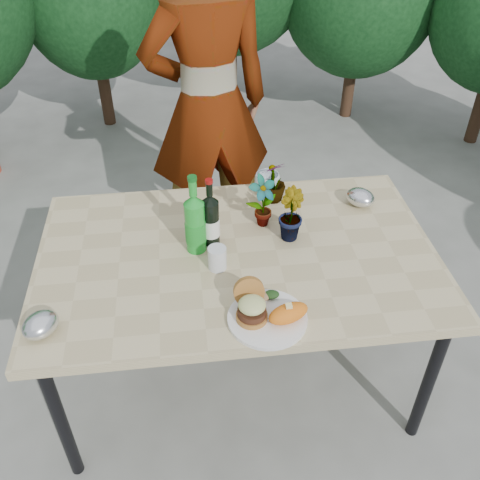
{
  "coord_description": "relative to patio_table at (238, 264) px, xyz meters",
  "views": [
    {
      "loc": [
        -0.19,
        -1.63,
        2.13
      ],
      "look_at": [
        0.0,
        -0.08,
        0.88
      ],
      "focal_mm": 40.0,
      "sensor_mm": 36.0,
      "label": 1
    }
  ],
  "objects": [
    {
      "name": "shrub_hedge",
      "position": [
        0.01,
        1.79,
        0.47
      ],
      "size": [
        6.87,
        5.11,
        2.25
      ],
      "color": "#382316",
      "rests_on": "ground"
    },
    {
      "name": "sparkling_water",
      "position": [
        -0.16,
        0.05,
        0.18
      ],
      "size": [
        0.08,
        0.08,
        0.34
      ],
      "rotation": [
        0.0,
        0.0,
        -0.28
      ],
      "color": "green",
      "rests_on": "patio_table"
    },
    {
      "name": "wine_bottle",
      "position": [
        -0.1,
        0.08,
        0.17
      ],
      "size": [
        0.07,
        0.07,
        0.3
      ],
      "rotation": [
        0.0,
        0.0,
        0.18
      ],
      "color": "black",
      "rests_on": "patio_table"
    },
    {
      "name": "dinner_plate",
      "position": [
        0.06,
        -0.37,
        0.06
      ],
      "size": [
        0.28,
        0.28,
        0.01
      ],
      "primitive_type": "cylinder",
      "color": "white",
      "rests_on": "patio_table"
    },
    {
      "name": "foil_packet_right",
      "position": [
        0.59,
        0.27,
        0.1
      ],
      "size": [
        0.17,
        0.17,
        0.08
      ],
      "primitive_type": "ellipsoid",
      "rotation": [
        0.0,
        0.0,
        2.33
      ],
      "color": "silver",
      "rests_on": "patio_table"
    },
    {
      "name": "foil_packet_left",
      "position": [
        -0.71,
        -0.34,
        0.1
      ],
      "size": [
        0.17,
        0.17,
        0.08
      ],
      "primitive_type": "ellipsoid",
      "rotation": [
        0.0,
        0.0,
        0.93
      ],
      "color": "silver",
      "rests_on": "patio_table"
    },
    {
      "name": "grilled_veg",
      "position": [
        0.08,
        -0.28,
        0.09
      ],
      "size": [
        0.08,
        0.05,
        0.03
      ],
      "color": "olive",
      "rests_on": "dinner_plate"
    },
    {
      "name": "sweet_potato",
      "position": [
        0.13,
        -0.39,
        0.1
      ],
      "size": [
        0.17,
        0.12,
        0.06
      ],
      "primitive_type": "ellipsoid",
      "rotation": [
        0.0,
        0.0,
        0.35
      ],
      "color": "orange",
      "rests_on": "dinner_plate"
    },
    {
      "name": "seedling_right",
      "position": [
        0.21,
        0.36,
        0.15
      ],
      "size": [
        0.15,
        0.15,
        0.19
      ],
      "primitive_type": "imported",
      "rotation": [
        0.0,
        0.0,
        3.65
      ],
      "color": "#24581E",
      "rests_on": "patio_table"
    },
    {
      "name": "burger_stack",
      "position": [
        0.0,
        -0.36,
        0.12
      ],
      "size": [
        0.11,
        0.16,
        0.11
      ],
      "color": "#B7722D",
      "rests_on": "dinner_plate"
    },
    {
      "name": "blue_bowl",
      "position": [
        0.19,
        0.43,
        0.1
      ],
      "size": [
        0.15,
        0.15,
        0.09
      ],
      "primitive_type": "imported",
      "rotation": [
        0.0,
        0.0,
        -0.4
      ],
      "color": "silver",
      "rests_on": "patio_table"
    },
    {
      "name": "ground",
      "position": [
        0.0,
        0.0,
        -0.69
      ],
      "size": [
        80.0,
        80.0,
        0.0
      ],
      "primitive_type": "plane",
      "color": "slate",
      "rests_on": "ground"
    },
    {
      "name": "person",
      "position": [
        -0.04,
        0.98,
        0.24
      ],
      "size": [
        0.76,
        0.57,
        1.87
      ],
      "primitive_type": "imported",
      "rotation": [
        0.0,
        0.0,
        3.34
      ],
      "color": "#9C6F4E",
      "rests_on": "ground"
    },
    {
      "name": "patio_table",
      "position": [
        0.0,
        0.0,
        0.0
      ],
      "size": [
        1.6,
        1.0,
        0.75
      ],
      "color": "tan",
      "rests_on": "ground"
    },
    {
      "name": "seedling_left",
      "position": [
        0.13,
        0.18,
        0.18
      ],
      "size": [
        0.15,
        0.13,
        0.24
      ],
      "primitive_type": "imported",
      "rotation": [
        0.0,
        0.0,
        0.4
      ],
      "color": "#27591E",
      "rests_on": "patio_table"
    },
    {
      "name": "seedling_mid",
      "position": [
        0.22,
        0.08,
        0.17
      ],
      "size": [
        0.11,
        0.13,
        0.22
      ],
      "primitive_type": "imported",
      "rotation": [
        0.0,
        0.0,
        1.67
      ],
      "color": "#295E20",
      "rests_on": "patio_table"
    },
    {
      "name": "plastic_cup",
      "position": [
        -0.09,
        -0.08,
        0.1
      ],
      "size": [
        0.07,
        0.07,
        0.09
      ],
      "primitive_type": "cylinder",
      "color": "silver",
      "rests_on": "patio_table"
    }
  ]
}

